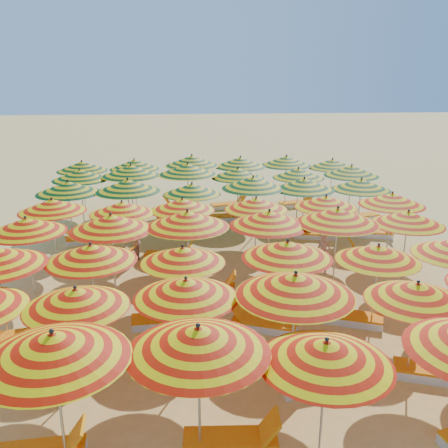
{
  "coord_description": "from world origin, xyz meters",
  "views": [
    {
      "loc": [
        -1.21,
        -15.33,
        6.6
      ],
      "look_at": [
        0.0,
        0.5,
        1.6
      ],
      "focal_mm": 40.0,
      "sensor_mm": 36.0,
      "label": 1
    }
  ],
  "objects_px": {
    "lounger_9": "(263,324)",
    "lounger_22": "(359,217)",
    "umbrella_25": "(122,208)",
    "umbrella_27": "(256,204)",
    "lounger_14": "(170,257)",
    "lounger_18": "(372,233)",
    "umbrella_18": "(26,225)",
    "umbrella_3": "(326,353)",
    "umbrella_36": "(80,175)",
    "umbrella_15": "(287,250)",
    "lounger_10": "(348,317)",
    "lounger_21": "(226,217)",
    "umbrella_19": "(111,223)",
    "umbrella_8": "(186,289)",
    "umbrella_43": "(134,164)",
    "umbrella_33": "(253,183)",
    "umbrella_16": "(378,253)",
    "umbrella_45": "(240,162)",
    "umbrella_28": "(326,202)",
    "lounger_16": "(87,239)",
    "lounger_19": "(119,222)",
    "umbrella_13": "(91,253)",
    "lounger_7": "(29,337)",
    "umbrella_35": "(361,184)",
    "lounger_15": "(372,254)",
    "umbrella_22": "(338,216)",
    "lounger_4": "(58,373)",
    "lounger_24": "(229,205)",
    "umbrella_46": "(286,161)",
    "lounger_25": "(297,203)",
    "beachgoer_a": "(323,253)",
    "umbrella_10": "(417,292)",
    "beachgoer_b": "(134,242)",
    "lounger_5": "(316,381)",
    "umbrella_32": "(192,189)",
    "umbrella_2": "(198,340)",
    "umbrella_38": "(188,169)",
    "lounger_1": "(233,441)",
    "umbrella_9": "(295,285)",
    "umbrella_24": "(52,205)",
    "umbrella_29": "(392,199)",
    "umbrella_20": "(187,219)",
    "umbrella_44": "(192,161)",
    "lounger_20": "(175,220)",
    "umbrella_37": "(131,171)",
    "lounger_8": "(166,320)",
    "umbrella_41": "(351,171)",
    "umbrella_30": "(68,187)",
    "umbrella_1": "(53,347)"
  },
  "relations": [
    {
      "from": "lounger_1",
      "to": "umbrella_22",
      "type": "bearing_deg",
      "value": 63.45
    },
    {
      "from": "umbrella_20",
      "to": "umbrella_37",
      "type": "distance_m",
      "value": 7.64
    },
    {
      "from": "umbrella_13",
      "to": "lounger_7",
      "type": "bearing_deg",
      "value": -162.37
    },
    {
      "from": "lounger_14",
      "to": "lounger_20",
      "type": "relative_size",
      "value": 1.01
    },
    {
      "from": "umbrella_10",
      "to": "umbrella_41",
      "type": "xyz_separation_m",
      "value": [
        2.44,
        11.87,
        0.2
      ]
    },
    {
      "from": "umbrella_1",
      "to": "umbrella_28",
      "type": "distance_m",
      "value": 11.79
    },
    {
      "from": "lounger_9",
      "to": "lounger_21",
      "type": "distance_m",
      "value": 9.81
    },
    {
      "from": "umbrella_16",
      "to": "beachgoer_b",
      "type": "distance_m",
      "value": 8.7
    },
    {
      "from": "umbrella_38",
      "to": "umbrella_28",
      "type": "bearing_deg",
      "value": -44.34
    },
    {
      "from": "umbrella_8",
      "to": "lounger_22",
      "type": "relative_size",
      "value": 1.36
    },
    {
      "from": "umbrella_27",
      "to": "lounger_5",
      "type": "xyz_separation_m",
      "value": [
        0.3,
        -7.57,
        -1.92
      ]
    },
    {
      "from": "umbrella_28",
      "to": "lounger_16",
      "type": "height_order",
      "value": "umbrella_28"
    },
    {
      "from": "umbrella_44",
      "to": "umbrella_46",
      "type": "height_order",
      "value": "umbrella_44"
    },
    {
      "from": "lounger_4",
      "to": "lounger_5",
      "type": "relative_size",
      "value": 0.97
    },
    {
      "from": "umbrella_20",
      "to": "lounger_25",
      "type": "height_order",
      "value": "umbrella_20"
    },
    {
      "from": "umbrella_37",
      "to": "lounger_8",
      "type": "relative_size",
      "value": 1.52
    },
    {
      "from": "umbrella_45",
      "to": "lounger_22",
      "type": "height_order",
      "value": "umbrella_45"
    },
    {
      "from": "umbrella_3",
      "to": "umbrella_36",
      "type": "xyz_separation_m",
      "value": [
        -6.75,
        14.26,
        0.11
      ]
    },
    {
      "from": "umbrella_22",
      "to": "umbrella_46",
      "type": "height_order",
      "value": "umbrella_22"
    },
    {
      "from": "umbrella_22",
      "to": "umbrella_36",
      "type": "relative_size",
      "value": 1.25
    },
    {
      "from": "umbrella_35",
      "to": "lounger_15",
      "type": "bearing_deg",
      "value": -96.76
    },
    {
      "from": "lounger_10",
      "to": "umbrella_19",
      "type": "bearing_deg",
      "value": 2.47
    },
    {
      "from": "umbrella_19",
      "to": "lounger_21",
      "type": "relative_size",
      "value": 1.82
    },
    {
      "from": "umbrella_15",
      "to": "lounger_10",
      "type": "distance_m",
      "value": 2.69
    },
    {
      "from": "lounger_10",
      "to": "lounger_9",
      "type": "bearing_deg",
      "value": 25.3
    },
    {
      "from": "lounger_14",
      "to": "lounger_18",
      "type": "relative_size",
      "value": 0.99
    },
    {
      "from": "umbrella_2",
      "to": "umbrella_30",
      "type": "bearing_deg",
      "value": 111.94
    },
    {
      "from": "lounger_25",
      "to": "beachgoer_a",
      "type": "bearing_deg",
      "value": -111.34
    },
    {
      "from": "umbrella_3",
      "to": "umbrella_38",
      "type": "xyz_separation_m",
      "value": [
        -2.17,
        14.33,
        0.27
      ]
    },
    {
      "from": "umbrella_20",
      "to": "lounger_20",
      "type": "height_order",
      "value": "umbrella_20"
    },
    {
      "from": "umbrella_9",
      "to": "umbrella_24",
      "type": "relative_size",
      "value": 1.35
    },
    {
      "from": "umbrella_33",
      "to": "umbrella_16",
      "type": "bearing_deg",
      "value": -72.47
    },
    {
      "from": "umbrella_25",
      "to": "umbrella_38",
      "type": "xyz_separation_m",
      "value": [
        2.25,
        4.95,
        0.32
      ]
    },
    {
      "from": "umbrella_38",
      "to": "umbrella_29",
      "type": "bearing_deg",
      "value": -34.13
    },
    {
      "from": "umbrella_32",
      "to": "lounger_15",
      "type": "bearing_deg",
      "value": -21.16
    },
    {
      "from": "umbrella_10",
      "to": "lounger_25",
      "type": "bearing_deg",
      "value": 87.49
    },
    {
      "from": "umbrella_8",
      "to": "umbrella_16",
      "type": "relative_size",
      "value": 0.91
    },
    {
      "from": "lounger_9",
      "to": "umbrella_18",
      "type": "bearing_deg",
      "value": -0.68
    },
    {
      "from": "lounger_10",
      "to": "lounger_1",
      "type": "bearing_deg",
      "value": 72.68
    },
    {
      "from": "umbrella_3",
      "to": "umbrella_19",
      "type": "relative_size",
      "value": 0.8
    },
    {
      "from": "lounger_4",
      "to": "lounger_24",
      "type": "relative_size",
      "value": 0.96
    },
    {
      "from": "umbrella_36",
      "to": "lounger_7",
      "type": "distance_m",
      "value": 10.1
    },
    {
      "from": "lounger_10",
      "to": "lounger_19",
      "type": "xyz_separation_m",
      "value": [
        -7.25,
        9.33,
        0.0
      ]
    },
    {
      "from": "umbrella_8",
      "to": "umbrella_43",
      "type": "distance_m",
      "value": 14.19
    },
    {
      "from": "lounger_16",
      "to": "lounger_15",
      "type": "bearing_deg",
      "value": 151.03
    },
    {
      "from": "lounger_9",
      "to": "lounger_22",
      "type": "xyz_separation_m",
      "value": [
        5.83,
        9.41,
        0.0
      ]
    },
    {
      "from": "lounger_4",
      "to": "umbrella_2",
      "type": "bearing_deg",
      "value": 139.87
    },
    {
      "from": "umbrella_27",
      "to": "lounger_9",
      "type": "bearing_deg",
      "value": -95.41
    },
    {
      "from": "umbrella_8",
      "to": "umbrella_33",
      "type": "relative_size",
      "value": 0.78
    },
    {
      "from": "umbrella_25",
      "to": "umbrella_27",
      "type": "xyz_separation_m",
      "value": [
        4.58,
        0.2,
        0.0
      ]
    }
  ]
}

